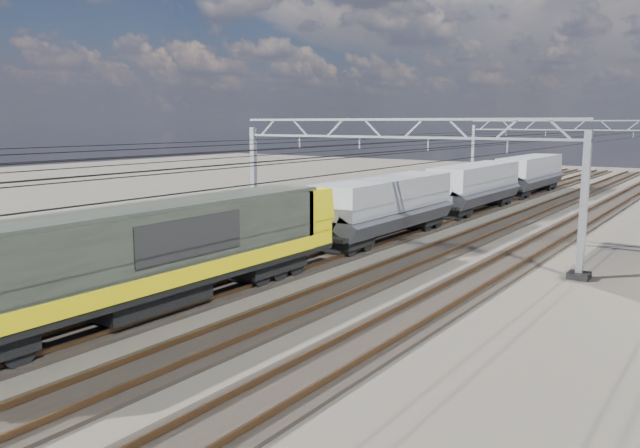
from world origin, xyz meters
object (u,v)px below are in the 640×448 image
Objects in this scene: catenary_gantry_mid at (392,180)px; catenary_gantry_far at (565,153)px; hopper_wagon_lead at (386,203)px; trackside_cabinet at (5,274)px; locomotive at (144,253)px; hopper_wagon_third at (530,172)px; hopper_wagon_mid at (475,184)px.

catenary_gantry_far is (0.00, 36.00, 0.00)m from catenary_gantry_mid.
hopper_wagon_lead is at bearing 123.11° from catenary_gantry_mid.
trackside_cabinet is (-7.20, -18.92, -1.43)m from hopper_wagon_lead.
catenary_gantry_far is 0.94× the size of locomotive.
locomotive is 46.10m from hopper_wagon_third.
hopper_wagon_mid is at bearing -90.00° from hopper_wagon_third.
catenary_gantry_far is 18.67× the size of trackside_cabinet.
hopper_wagon_mid is 12.20× the size of trackside_cabinet.
locomotive reaches higher than hopper_wagon_third.
hopper_wagon_lead reaches higher than trackside_cabinet.
hopper_wagon_mid is at bearing 96.61° from catenary_gantry_mid.
catenary_gantry_far is 52.75m from trackside_cabinet.
catenary_gantry_mid reaches higher than hopper_wagon_lead.
hopper_wagon_lead is (-0.00, 17.70, -0.09)m from locomotive.
catenary_gantry_mid is 36.00m from catenary_gantry_far.
hopper_wagon_third is (-2.00, 31.47, -1.67)m from catenary_gantry_mid.
catenary_gantry_mid is at bearing -56.89° from hopper_wagon_lead.
trackside_cabinet is (-9.20, -15.85, -3.11)m from catenary_gantry_mid.
hopper_wagon_lead is 12.20× the size of trackside_cabinet.
hopper_wagon_third is at bearing 90.00° from hopper_wagon_lead.
hopper_wagon_third is (0.00, 28.40, 0.00)m from hopper_wagon_lead.
catenary_gantry_far is at bearing 86.52° from hopper_wagon_lead.
catenary_gantry_far is at bearing 66.19° from hopper_wagon_third.
catenary_gantry_mid is 1.53× the size of hopper_wagon_lead.
locomotive is at bearing 16.52° from trackside_cabinet.
locomotive is at bearing -90.00° from hopper_wagon_third.
hopper_wagon_lead is at bearing 90.00° from locomotive.
hopper_wagon_third is (-0.00, 46.10, -0.09)m from locomotive.
hopper_wagon_mid reaches higher than trackside_cabinet.
catenary_gantry_mid is at bearing 82.21° from locomotive.
catenary_gantry_mid reaches higher than hopper_wagon_third.
catenary_gantry_far is 33.04m from hopper_wagon_lead.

